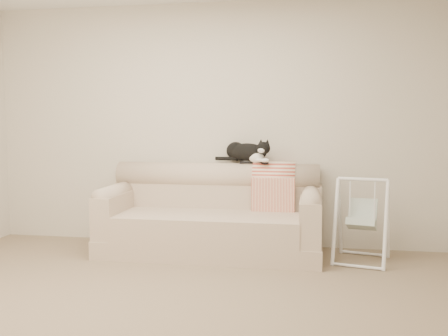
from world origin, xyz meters
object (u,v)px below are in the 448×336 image
object	(u,v)px
baby_swing	(362,220)
sofa	(212,218)
tuxedo_cat	(247,152)
remote_a	(248,162)
remote_b	(262,163)

from	to	relation	value
baby_swing	sofa	bearing A→B (deg)	175.95
sofa	tuxedo_cat	bearing A→B (deg)	39.64
sofa	baby_swing	size ratio (longest dim) A/B	2.71
sofa	baby_swing	xyz separation A→B (m)	(1.47, -0.10, 0.05)
tuxedo_cat	baby_swing	size ratio (longest dim) A/B	0.77
sofa	remote_a	xyz separation A→B (m)	(0.34, 0.25, 0.56)
sofa	remote_b	bearing A→B (deg)	23.78
sofa	remote_b	distance (m)	0.77
sofa	tuxedo_cat	xyz separation A→B (m)	(0.32, 0.27, 0.66)
sofa	baby_swing	distance (m)	1.48
remote_b	tuxedo_cat	world-z (taller)	tuxedo_cat
sofa	baby_swing	bearing A→B (deg)	-4.05
sofa	tuxedo_cat	size ratio (longest dim) A/B	3.52
remote_a	tuxedo_cat	world-z (taller)	tuxedo_cat
sofa	remote_b	world-z (taller)	remote_b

